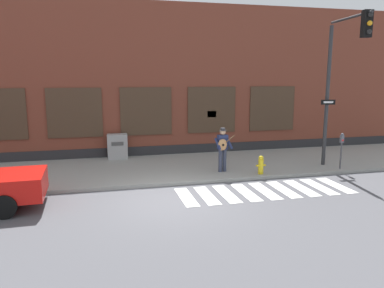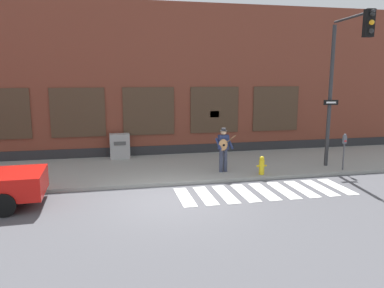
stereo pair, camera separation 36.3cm
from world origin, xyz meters
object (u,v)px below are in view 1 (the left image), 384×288
object	(u,v)px
utility_box	(117,146)
fire_hydrant	(261,165)
busker	(223,147)
traffic_light	(341,68)
parking_meter	(342,145)

from	to	relation	value
utility_box	fire_hydrant	distance (m)	6.46
busker	utility_box	world-z (taller)	busker
traffic_light	utility_box	xyz separation A→B (m)	(-8.14, 4.13, -3.37)
traffic_light	parking_meter	size ratio (longest dim) A/B	4.02
traffic_light	fire_hydrant	bearing A→B (deg)	176.78
fire_hydrant	busker	bearing A→B (deg)	153.33
parking_meter	utility_box	world-z (taller)	parking_meter
traffic_light	parking_meter	world-z (taller)	traffic_light
traffic_light	fire_hydrant	size ratio (longest dim) A/B	8.24
busker	traffic_light	size ratio (longest dim) A/B	0.29
busker	traffic_light	xyz separation A→B (m)	(4.34, -0.82, 2.95)
utility_box	traffic_light	bearing A→B (deg)	-26.87
busker	traffic_light	world-z (taller)	traffic_light
parking_meter	utility_box	bearing A→B (deg)	154.98
parking_meter	fire_hydrant	xyz separation A→B (m)	(-3.40, 0.02, -0.60)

